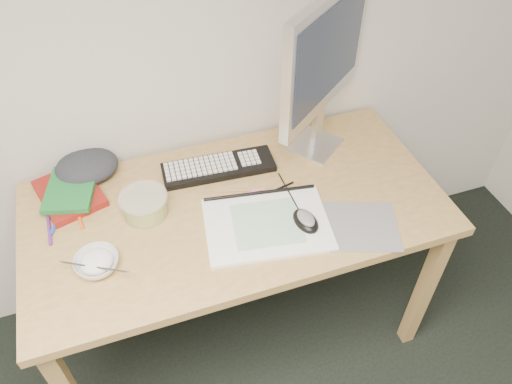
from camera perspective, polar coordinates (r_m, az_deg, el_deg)
desk at (r=1.74m, az=-2.26°, el=-3.38°), size 1.40×0.70×0.75m
mousepad at (r=1.65m, az=11.93°, el=-3.82°), size 0.29×0.28×0.00m
sketchpad at (r=1.61m, az=1.27°, el=-3.71°), size 0.44×0.34×0.01m
keyboard at (r=1.80m, az=-4.31°, el=2.83°), size 0.41×0.15×0.02m
monitor at (r=1.71m, az=7.86°, el=14.86°), size 0.42×0.34×0.59m
mouse at (r=1.60m, az=5.72°, el=-3.02°), size 0.08×0.12×0.04m
rice_bowl at (r=1.57m, az=-17.71°, el=-7.76°), size 0.14×0.14×0.04m
chopsticks at (r=1.53m, az=-17.97°, el=-8.16°), size 0.19×0.11×0.02m
fruit_tub at (r=1.66m, az=-12.60°, el=-1.45°), size 0.20×0.20×0.08m
book_red at (r=1.81m, az=-20.54°, el=-0.14°), size 0.24×0.29×0.02m
book_green at (r=1.79m, az=-20.42°, el=0.31°), size 0.21×0.25×0.02m
cloth_lump at (r=1.86m, az=-18.77°, el=2.75°), size 0.21×0.18×0.08m
pencil_pink at (r=1.70m, az=-1.89°, el=-0.45°), size 0.19×0.03×0.01m
pencil_tan at (r=1.72m, az=-1.35°, el=0.18°), size 0.17×0.05×0.01m
pencil_black at (r=1.71m, az=1.66°, el=-0.03°), size 0.19×0.05×0.01m
marker_blue at (r=1.75m, az=-21.63°, el=-2.84°), size 0.07×0.13×0.01m
marker_orange at (r=1.73m, az=-19.57°, el=-2.67°), size 0.02×0.12×0.01m
marker_purple at (r=1.72m, az=-22.54°, el=-4.11°), size 0.01×0.12×0.01m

